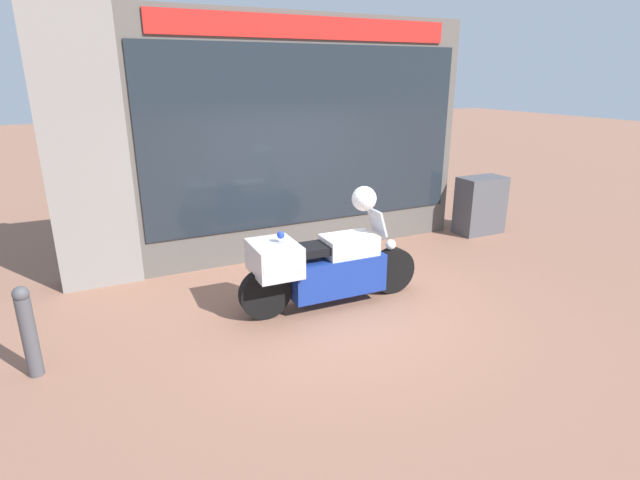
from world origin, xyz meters
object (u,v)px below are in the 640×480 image
Objects in this scene: utility_cabinet at (480,205)px; white_helmet at (364,199)px; paramedic_motorcycle at (322,267)px; street_bollard at (28,330)px.

white_helmet is at bearing -155.78° from utility_cabinet.
paramedic_motorcycle reaches higher than street_bollard.
street_bollard is (-7.31, -1.70, -0.03)m from utility_cabinet.
paramedic_motorcycle is 1.01m from white_helmet.
street_bollard is at bearing -176.11° from paramedic_motorcycle.
paramedic_motorcycle is 4.35m from utility_cabinet.
white_helmet is at bearing 2.04° from street_bollard.
white_helmet reaches higher than street_bollard.
white_helmet reaches higher than paramedic_motorcycle.
street_bollard is (-3.83, -0.14, -0.87)m from white_helmet.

